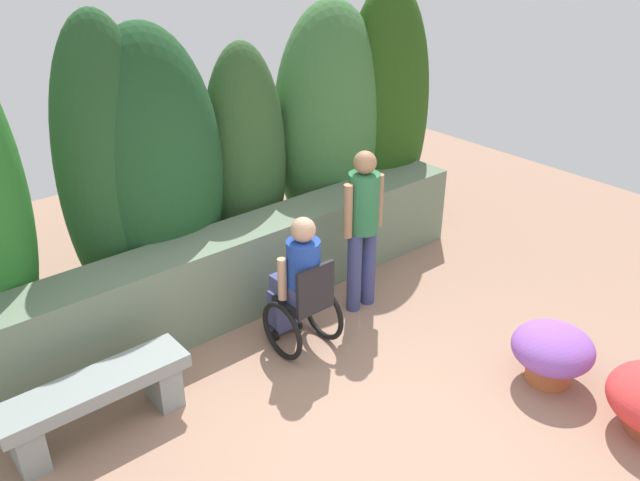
# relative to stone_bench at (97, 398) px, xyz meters

# --- Properties ---
(ground_plane) EXTENTS (12.44, 12.44, 0.00)m
(ground_plane) POSITION_rel_stone_bench_xyz_m (1.59, -1.33, -0.33)
(ground_plane) COLOR #A17A64
(stone_retaining_wall) EXTENTS (5.97, 0.54, 0.89)m
(stone_retaining_wall) POSITION_rel_stone_bench_xyz_m (1.59, 0.76, 0.12)
(stone_retaining_wall) COLOR slate
(stone_retaining_wall) RESTS_ON ground
(hedge_backdrop) EXTENTS (6.63, 1.24, 3.10)m
(hedge_backdrop) POSITION_rel_stone_bench_xyz_m (1.66, 1.39, 1.08)
(hedge_backdrop) COLOR #1D661F
(hedge_backdrop) RESTS_ON ground
(stone_bench) EXTENTS (1.45, 0.38, 0.50)m
(stone_bench) POSITION_rel_stone_bench_xyz_m (0.00, 0.00, 0.00)
(stone_bench) COLOR gray
(stone_bench) RESTS_ON ground
(person_in_wheelchair) EXTENTS (0.53, 0.66, 1.33)m
(person_in_wheelchair) POSITION_rel_stone_bench_xyz_m (1.89, -0.11, 0.29)
(person_in_wheelchair) COLOR black
(person_in_wheelchair) RESTS_ON ground
(person_standing_companion) EXTENTS (0.49, 0.30, 1.67)m
(person_standing_companion) POSITION_rel_stone_bench_xyz_m (2.78, 0.02, 0.63)
(person_standing_companion) COLOR #3A4074
(person_standing_companion) RESTS_ON ground
(flower_pot_purple_near) EXTENTS (0.69, 0.69, 0.52)m
(flower_pot_purple_near) POSITION_rel_stone_bench_xyz_m (3.21, -1.88, -0.03)
(flower_pot_purple_near) COLOR #B66136
(flower_pot_purple_near) RESTS_ON ground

